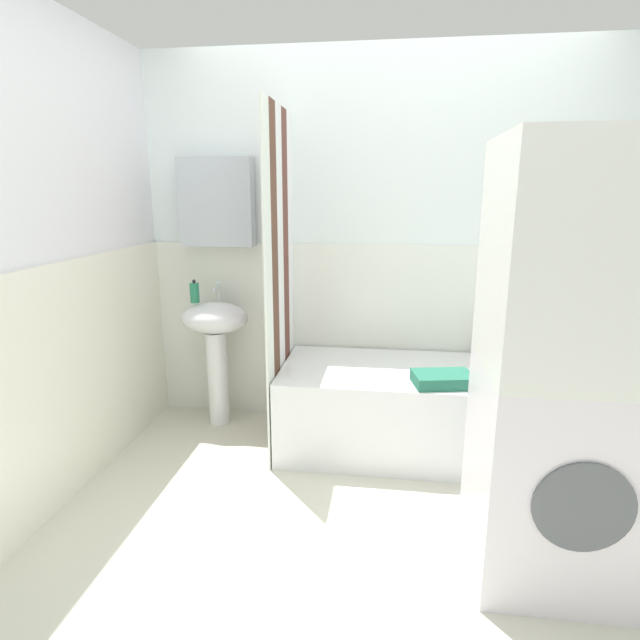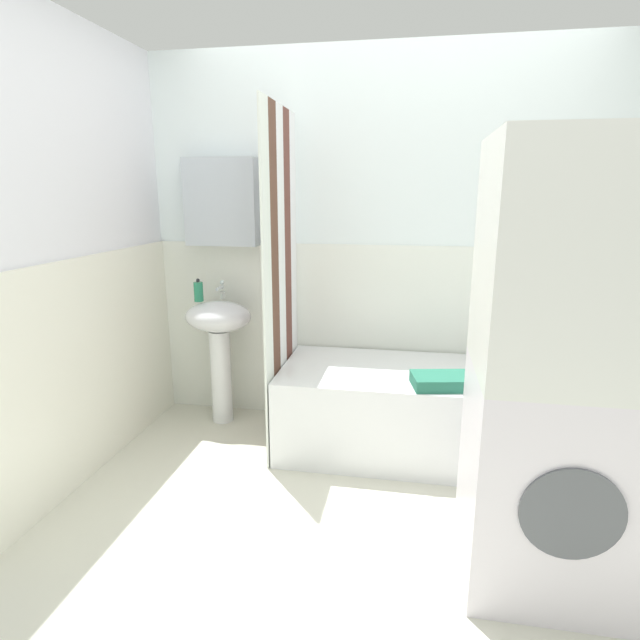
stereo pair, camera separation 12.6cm
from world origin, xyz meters
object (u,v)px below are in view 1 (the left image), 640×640
object	(u,v)px
soap_dispenser	(195,292)
conditioner_bottle	(533,348)
shampoo_bottle	(494,340)
lotion_bottle	(481,343)
body_wash_bottle	(514,344)
bathtub	(417,409)
washer_dryer_stack	(567,370)
towel_folded	(443,379)
sink	(216,336)

from	to	relation	value
soap_dispenser	conditioner_bottle	distance (m)	2.18
shampoo_bottle	lotion_bottle	size ratio (longest dim) A/B	1.31
shampoo_bottle	body_wash_bottle	bearing A→B (deg)	3.79
bathtub	body_wash_bottle	distance (m)	0.77
lotion_bottle	shampoo_bottle	bearing A→B (deg)	0.66
lotion_bottle	washer_dryer_stack	xyz separation A→B (m)	(0.10, -1.28, 0.27)
bathtub	body_wash_bottle	xyz separation A→B (m)	(0.60, 0.33, 0.34)
shampoo_bottle	towel_folded	bearing A→B (deg)	-122.91
body_wash_bottle	shampoo_bottle	size ratio (longest dim) A/B	0.76
conditioner_bottle	towel_folded	xyz separation A→B (m)	(-0.60, -0.55, -0.04)
bathtub	washer_dryer_stack	bearing A→B (deg)	-62.60
towel_folded	conditioner_bottle	bearing A→B (deg)	42.22
lotion_bottle	sink	bearing A→B (deg)	-175.69
shampoo_bottle	washer_dryer_stack	xyz separation A→B (m)	(0.02, -1.28, 0.25)
bathtub	shampoo_bottle	size ratio (longest dim) A/B	7.00
bathtub	washer_dryer_stack	xyz separation A→B (m)	(0.50, -0.96, 0.61)
shampoo_bottle	washer_dryer_stack	distance (m)	1.30
towel_folded	washer_dryer_stack	bearing A→B (deg)	-61.93
conditioner_bottle	lotion_bottle	bearing A→B (deg)	177.88
washer_dryer_stack	body_wash_bottle	bearing A→B (deg)	85.29
bathtub	shampoo_bottle	xyz separation A→B (m)	(0.48, 0.32, 0.37)
washer_dryer_stack	lotion_bottle	bearing A→B (deg)	94.26
lotion_bottle	washer_dryer_stack	distance (m)	1.31
sink	shampoo_bottle	bearing A→B (deg)	4.16
body_wash_bottle	towel_folded	xyz separation A→B (m)	(-0.49, -0.57, -0.05)
towel_folded	sink	bearing A→B (deg)	163.26
bathtub	soap_dispenser	bearing A→B (deg)	172.99
sink	bathtub	size ratio (longest dim) A/B	0.51
soap_dispenser	lotion_bottle	distance (m)	1.87
bathtub	lotion_bottle	xyz separation A→B (m)	(0.40, 0.32, 0.34)
lotion_bottle	towel_folded	bearing A→B (deg)	-117.34
washer_dryer_stack	shampoo_bottle	bearing A→B (deg)	90.99
lotion_bottle	washer_dryer_stack	bearing A→B (deg)	-85.74
sink	towel_folded	bearing A→B (deg)	-16.74
soap_dispenser	bathtub	world-z (taller)	soap_dispenser
shampoo_bottle	washer_dryer_stack	size ratio (longest dim) A/B	0.13
bathtub	sink	bearing A→B (deg)	171.80
shampoo_bottle	towel_folded	xyz separation A→B (m)	(-0.36, -0.56, -0.08)
bathtub	lotion_bottle	world-z (taller)	lotion_bottle
sink	bathtub	world-z (taller)	sink
sink	washer_dryer_stack	bearing A→B (deg)	-32.40
lotion_bottle	towel_folded	xyz separation A→B (m)	(-0.29, -0.56, -0.05)
soap_dispenser	towel_folded	size ratio (longest dim) A/B	0.48
lotion_bottle	washer_dryer_stack	size ratio (longest dim) A/B	0.10
body_wash_bottle	towel_folded	bearing A→B (deg)	-130.81
sink	soap_dispenser	size ratio (longest dim) A/B	5.54
bathtub	lotion_bottle	distance (m)	0.61
body_wash_bottle	washer_dryer_stack	xyz separation A→B (m)	(-0.11, -1.29, 0.27)
soap_dispenser	conditioner_bottle	world-z (taller)	soap_dispenser
sink	lotion_bottle	world-z (taller)	sink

